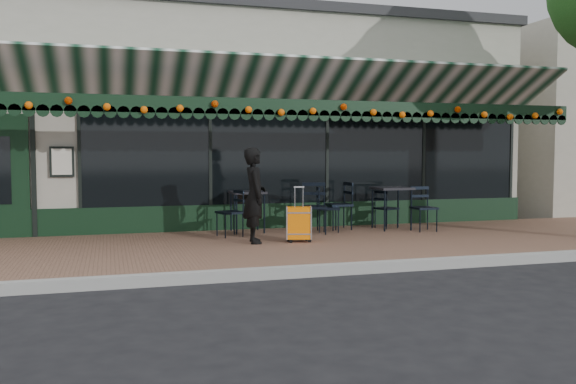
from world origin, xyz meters
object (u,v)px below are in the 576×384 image
object	(u,v)px
cafe_table_a	(392,191)
chair_a_left	(339,205)
woman	(255,196)
chair_b_front	(314,208)
suitcase	(299,224)
cafe_table_b	(247,195)
chair_a_right	(387,209)
chair_b_left	(230,213)
chair_b_right	(328,209)
chair_a_front	(424,209)

from	to	relation	value
cafe_table_a	chair_a_left	xyz separation A→B (m)	(-1.01, 0.29, -0.28)
woman	chair_b_front	bearing A→B (deg)	-53.15
suitcase	cafe_table_b	xyz separation A→B (m)	(-0.55, 1.51, 0.39)
suitcase	chair_a_right	bearing A→B (deg)	46.46
woman	chair_b_left	world-z (taller)	woman
cafe_table_a	chair_b_front	bearing A→B (deg)	-173.92
woman	chair_b_front	world-z (taller)	woman
woman	chair_b_right	size ratio (longest dim) A/B	1.82
chair_b_left	chair_b_front	xyz separation A→B (m)	(1.59, -0.06, 0.06)
chair_a_left	chair_a_right	world-z (taller)	chair_a_left
suitcase	chair_a_left	bearing A→B (deg)	63.98
chair_b_front	chair_b_left	bearing A→B (deg)	-166.28
chair_a_front	chair_b_right	distance (m)	1.86
chair_a_left	chair_a_right	distance (m)	1.01
suitcase	chair_b_left	size ratio (longest dim) A/B	1.10
suitcase	chair_b_right	size ratio (longest dim) A/B	1.07
woman	suitcase	distance (m)	0.89
chair_a_right	chair_a_front	size ratio (longest dim) A/B	0.88
cafe_table_a	chair_b_left	xyz separation A→B (m)	(-3.27, -0.12, -0.33)
chair_a_left	chair_b_left	distance (m)	2.29
chair_a_left	chair_b_front	xyz separation A→B (m)	(-0.66, -0.46, 0.01)
cafe_table_b	chair_a_left	xyz separation A→B (m)	(1.82, -0.09, -0.23)
suitcase	chair_a_left	distance (m)	1.91
chair_a_right	chair_a_left	bearing A→B (deg)	64.86
cafe_table_a	cafe_table_b	xyz separation A→B (m)	(-2.83, 0.38, -0.05)
cafe_table_a	chair_a_right	size ratio (longest dim) A/B	1.08
woman	chair_b_left	bearing A→B (deg)	20.53
chair_a_front	chair_b_left	world-z (taller)	chair_a_front
chair_a_left	chair_a_front	world-z (taller)	chair_a_left
chair_a_right	chair_b_right	size ratio (longest dim) A/B	0.88
chair_b_front	suitcase	bearing A→B (deg)	-106.43
chair_a_left	chair_a_right	bearing A→B (deg)	84.71
chair_a_front	chair_b_right	world-z (taller)	chair_b_right
chair_b_front	woman	bearing A→B (deg)	-132.21
cafe_table_a	chair_b_left	bearing A→B (deg)	-177.94
chair_a_right	chair_b_right	world-z (taller)	chair_b_right
chair_b_left	chair_a_right	bearing A→B (deg)	80.58
chair_b_right	cafe_table_b	bearing A→B (deg)	89.51
suitcase	cafe_table_b	size ratio (longest dim) A/B	1.19
chair_a_right	chair_b_left	distance (m)	3.28
woman	chair_b_right	bearing A→B (deg)	-53.67
cafe_table_a	cafe_table_b	size ratio (longest dim) A/B	1.07
suitcase	chair_a_left	world-z (taller)	chair_a_left
suitcase	cafe_table_b	bearing A→B (deg)	125.99
suitcase	chair_a_right	size ratio (longest dim) A/B	1.21
suitcase	cafe_table_a	distance (m)	2.58
chair_a_front	cafe_table_a	bearing A→B (deg)	137.62
chair_b_left	woman	bearing A→B (deg)	0.34
chair_a_right	chair_b_front	xyz separation A→B (m)	(-1.67, -0.39, 0.10)
cafe_table_b	chair_b_front	xyz separation A→B (m)	(1.16, -0.56, -0.22)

